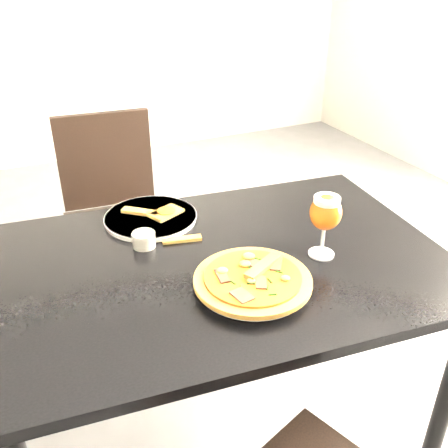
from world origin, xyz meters
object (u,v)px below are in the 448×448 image
dining_table (222,286)px  chair_far (115,213)px  beer_glass (326,213)px  pizza (253,279)px

dining_table → chair_far: size_ratio=1.43×
dining_table → beer_glass: beer_glass is taller
dining_table → pizza: size_ratio=4.41×
dining_table → pizza: (0.01, -0.15, 0.11)m
chair_far → beer_glass: (0.35, -0.97, 0.39)m
chair_far → pizza: (0.12, -1.02, 0.28)m
chair_far → beer_glass: bearing=-64.7°
dining_table → chair_far: 0.90m
chair_far → beer_glass: size_ratio=5.04×
pizza → chair_far: bearing=96.5°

